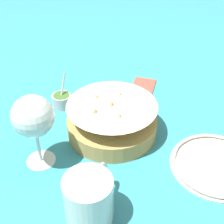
% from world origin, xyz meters
% --- Properties ---
extents(ground_plane, '(4.00, 4.00, 0.00)m').
position_xyz_m(ground_plane, '(0.00, 0.00, 0.00)').
color(ground_plane, teal).
extents(food_basket, '(0.23, 0.23, 0.10)m').
position_xyz_m(food_basket, '(0.02, 0.02, 0.04)').
color(food_basket, '#B2894C').
rests_on(food_basket, ground_plane).
extents(sauce_cup, '(0.06, 0.06, 0.10)m').
position_xyz_m(sauce_cup, '(0.08, 0.20, 0.02)').
color(sauce_cup, '#B7B7BC').
rests_on(sauce_cup, ground_plane).
extents(wine_glass, '(0.09, 0.09, 0.18)m').
position_xyz_m(wine_glass, '(-0.14, 0.14, 0.13)').
color(wine_glass, silver).
rests_on(wine_glass, ground_plane).
extents(beer_mug, '(0.13, 0.09, 0.10)m').
position_xyz_m(beer_mug, '(-0.23, -0.03, 0.05)').
color(beer_mug, silver).
rests_on(beer_mug, ground_plane).
extents(side_plate, '(0.21, 0.21, 0.01)m').
position_xyz_m(side_plate, '(-0.01, -0.24, 0.01)').
color(side_plate, silver).
rests_on(side_plate, ground_plane).
extents(napkin, '(0.12, 0.08, 0.01)m').
position_xyz_m(napkin, '(0.25, 0.01, 0.00)').
color(napkin, '#DB4C3D').
rests_on(napkin, ground_plane).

